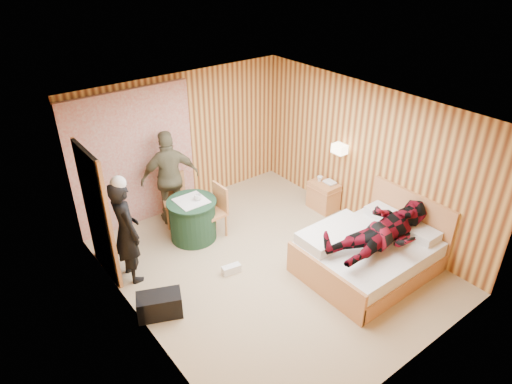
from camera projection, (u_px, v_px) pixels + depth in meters
floor at (269, 264)px, 7.18m from camera, size 4.20×5.00×0.01m
ceiling at (271, 113)px, 5.95m from camera, size 4.20×5.00×0.01m
wall_back at (183, 141)px, 8.28m from camera, size 4.20×0.02×2.50m
wall_left at (133, 249)px, 5.45m from camera, size 0.02×5.00×2.50m
wall_right at (366, 158)px, 7.68m from camera, size 0.02×5.00×2.50m
curtain at (134, 159)px, 7.73m from camera, size 2.20×0.08×2.40m
doorway at (97, 214)px, 6.54m from camera, size 0.06×0.90×2.05m
wall_lamp at (340, 149)px, 7.87m from camera, size 0.26×0.24×0.16m
bed at (368, 253)px, 6.93m from camera, size 1.96×1.51×1.04m
nightstand at (323, 195)px, 8.52m from camera, size 0.40×0.55×0.53m
round_table at (193, 219)px, 7.63m from camera, size 0.83×0.83×0.73m
chair_far at (174, 194)px, 8.02m from camera, size 0.54×0.54×0.93m
chair_near at (215, 207)px, 7.66m from camera, size 0.42×0.42×0.92m
duffel_bag at (160, 305)px, 6.15m from camera, size 0.67×0.53×0.34m
sneaker_left at (194, 239)px, 7.67m from camera, size 0.29×0.20×0.12m
sneaker_right at (231, 269)px, 6.97m from camera, size 0.30×0.16×0.13m
woman_standing at (126, 232)px, 6.53m from camera, size 0.40×0.60×1.63m
man_at_table at (170, 178)px, 7.87m from camera, size 1.09×0.68×1.72m
man_on_bed at (387, 224)px, 6.47m from camera, size 0.86×0.67×1.77m
book_lower at (326, 184)px, 8.35m from camera, size 0.17×0.23×0.02m
book_upper at (327, 183)px, 8.34m from camera, size 0.18×0.24×0.02m
cup_nightstand at (320, 179)px, 8.46m from camera, size 0.10×0.10×0.09m
cup_table at (198, 197)px, 7.45m from camera, size 0.14×0.14×0.10m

